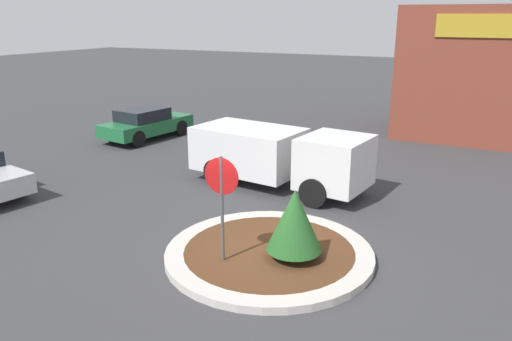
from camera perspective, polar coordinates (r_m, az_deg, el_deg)
ground_plane at (r=11.61m, az=1.51°, el=-9.80°), size 120.00×120.00×0.00m
traffic_island at (r=11.57m, az=1.51°, el=-9.42°), size 4.75×4.75×0.17m
stop_sign at (r=10.46m, az=-3.94°, el=-2.37°), size 0.80×0.07×2.52m
island_shrub at (r=10.84m, az=4.43°, el=-5.65°), size 1.22×1.22×1.59m
utility_truck at (r=15.85m, az=2.45°, el=1.89°), size 5.94×2.74×1.91m
parked_sedan_green at (r=22.87m, az=-12.49°, el=5.30°), size 2.33×4.43×1.39m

